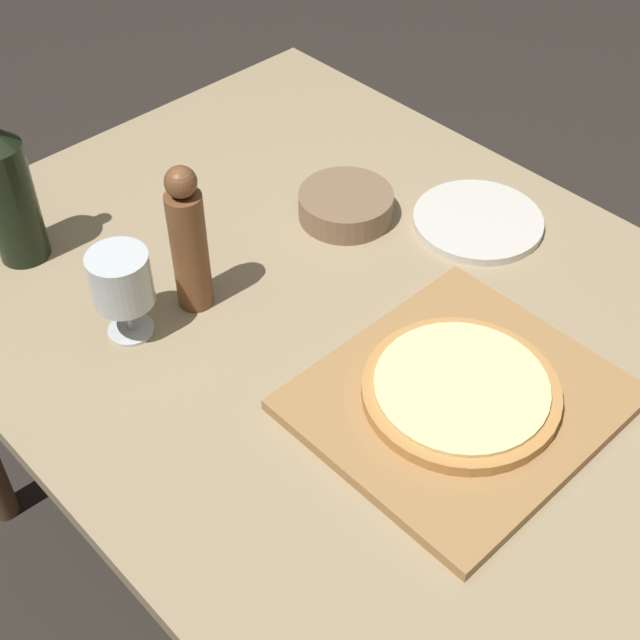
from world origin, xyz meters
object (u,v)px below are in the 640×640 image
Objects in this scene: wine_bottle at (7,191)px; wine_glass at (121,281)px; small_bowl at (346,205)px; pizza at (461,390)px; pepper_mill at (189,242)px.

wine_bottle is 0.26m from wine_glass.
wine_bottle reaches higher than small_bowl.
wine_glass is 0.90× the size of small_bowl.
wine_bottle is 0.53m from small_bowl.
pizza is at bearing -68.96° from wine_bottle.
pizza is at bearing -71.96° from pepper_mill.
wine_glass is at bearing -85.13° from wine_bottle.
pepper_mill is (0.13, -0.28, -0.01)m from wine_bottle.
pepper_mill reaches higher than wine_glass.
pepper_mill is at bearing -7.96° from wine_glass.
pizza is 0.44m from small_bowl.
pepper_mill is at bearing -64.75° from wine_bottle.
wine_glass is at bearing 172.04° from pepper_mill.
wine_bottle is 2.13× the size of wine_glass.
small_bowl is (0.42, -0.02, -0.07)m from wine_glass.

